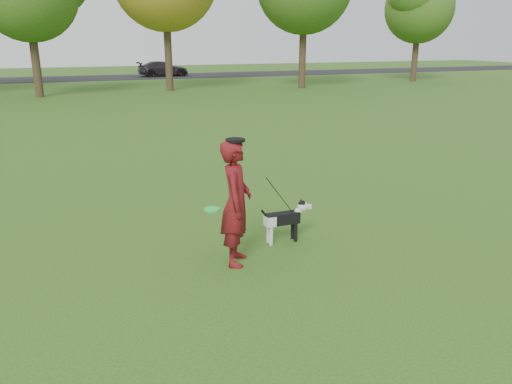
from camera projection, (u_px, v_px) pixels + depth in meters
name	position (u px, v px, depth m)	size (l,w,h in m)	color
ground	(256.00, 247.00, 8.24)	(120.00, 120.00, 0.00)	#285116
road	(94.00, 78.00, 43.95)	(120.00, 7.00, 0.02)	black
man	(236.00, 203.00, 7.42)	(0.70, 0.46, 1.92)	#5D100D
dog	(286.00, 217.00, 8.37)	(0.94, 0.19, 0.72)	black
car_right	(163.00, 69.00, 45.85)	(1.87, 4.60, 1.34)	black
man_held_items	(280.00, 196.00, 7.90)	(1.69, 0.67, 1.45)	#1DEB45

